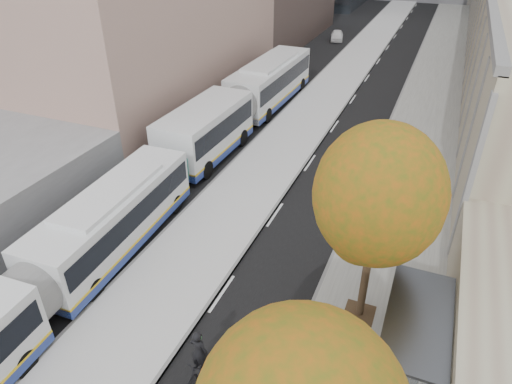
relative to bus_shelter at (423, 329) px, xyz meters
The scene contains 8 objects.
bus_platform 25.96m from the bus_shelter, 111.69° to the left, with size 4.25×150.00×0.15m, color silver.
sidewalk 24.19m from the bus_shelter, 93.72° to the left, with size 4.75×150.00×0.08m, color gray.
bus_shelter is the anchor object (origin of this frame).
tree_c 4.23m from the bus_shelter, 135.67° to the left, with size 4.20×4.20×7.28m.
bus_near 12.94m from the bus_shelter, behind, with size 3.16×16.70×2.77m.
bus_far 21.83m from the bus_shelter, 127.61° to the left, with size 3.25×19.36×3.22m.
cyclist 6.93m from the bus_shelter, 156.92° to the right, with size 0.64×1.69×2.12m.
distant_car 46.27m from the bus_shelter, 106.93° to the left, with size 1.38×3.43×1.17m, color white.
Camera 1 is at (4.70, 0.25, 12.84)m, focal length 32.00 mm.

